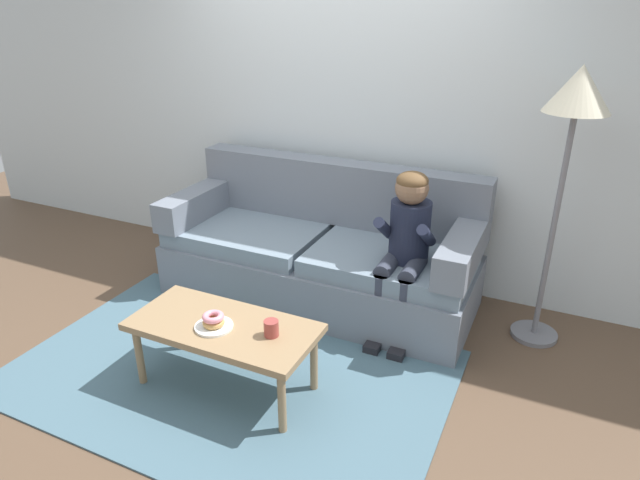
% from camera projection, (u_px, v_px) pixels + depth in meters
% --- Properties ---
extents(ground, '(10.00, 10.00, 0.00)m').
position_uv_depth(ground, '(251.00, 351.00, 3.51)').
color(ground, brown).
extents(wall_back, '(8.00, 0.10, 2.80)m').
position_uv_depth(wall_back, '(340.00, 96.00, 4.10)').
color(wall_back, silver).
rests_on(wall_back, ground).
extents(area_rug, '(2.56, 1.65, 0.01)m').
position_uv_depth(area_rug, '(229.00, 372.00, 3.30)').
color(area_rug, '#476675').
rests_on(area_rug, ground).
extents(couch, '(2.25, 0.90, 0.97)m').
position_uv_depth(couch, '(321.00, 253.00, 4.03)').
color(couch, slate).
rests_on(couch, ground).
extents(coffee_table, '(1.05, 0.49, 0.43)m').
position_uv_depth(coffee_table, '(224.00, 331.00, 3.04)').
color(coffee_table, '#937551').
rests_on(coffee_table, ground).
extents(person_child, '(0.34, 0.58, 1.10)m').
position_uv_depth(person_child, '(406.00, 240.00, 3.46)').
color(person_child, '#1E2338').
rests_on(person_child, ground).
extents(plate, '(0.21, 0.21, 0.01)m').
position_uv_depth(plate, '(214.00, 326.00, 2.98)').
color(plate, white).
rests_on(plate, coffee_table).
extents(donut, '(0.16, 0.16, 0.04)m').
position_uv_depth(donut, '(214.00, 322.00, 2.97)').
color(donut, tan).
rests_on(donut, plate).
extents(donut_second, '(0.15, 0.15, 0.04)m').
position_uv_depth(donut_second, '(213.00, 317.00, 2.96)').
color(donut_second, pink).
rests_on(donut_second, donut).
extents(mug, '(0.08, 0.08, 0.09)m').
position_uv_depth(mug, '(271.00, 328.00, 2.90)').
color(mug, '#993D38').
rests_on(mug, coffee_table).
extents(toy_controller, '(0.23, 0.09, 0.05)m').
position_uv_depth(toy_controller, '(209.00, 332.00, 3.66)').
color(toy_controller, '#339E56').
rests_on(toy_controller, ground).
extents(floor_lamp, '(0.37, 0.37, 1.74)m').
position_uv_depth(floor_lamp, '(574.00, 116.00, 3.07)').
color(floor_lamp, slate).
rests_on(floor_lamp, ground).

